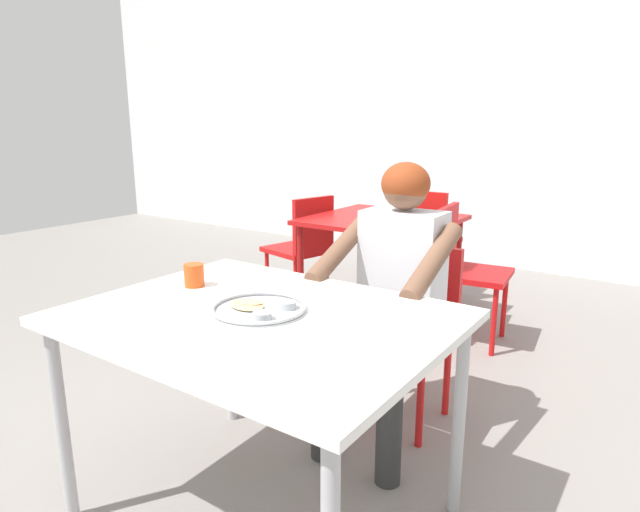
{
  "coord_description": "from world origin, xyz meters",
  "views": [
    {
      "loc": [
        1.05,
        -1.26,
        1.35
      ],
      "look_at": [
        0.02,
        0.24,
        0.91
      ],
      "focal_mm": 30.15,
      "sensor_mm": 36.0,
      "label": 1
    }
  ],
  "objects_px": {
    "diner_foreground": "(393,280)",
    "thali_tray": "(259,308)",
    "chair_foreground": "(412,319)",
    "table_background_red": "(382,229)",
    "chair_red_left": "(303,243)",
    "chair_red_far": "(427,235)",
    "drinking_cup": "(194,274)",
    "table_foreground": "(260,333)",
    "chair_red_right": "(463,263)"
  },
  "relations": [
    {
      "from": "chair_red_right",
      "to": "table_foreground",
      "type": "bearing_deg",
      "value": -89.4
    },
    {
      "from": "diner_foreground",
      "to": "table_background_red",
      "type": "relative_size",
      "value": 1.31
    },
    {
      "from": "chair_red_left",
      "to": "chair_red_far",
      "type": "relative_size",
      "value": 0.97
    },
    {
      "from": "chair_red_far",
      "to": "chair_foreground",
      "type": "bearing_deg",
      "value": -68.36
    },
    {
      "from": "table_background_red",
      "to": "thali_tray",
      "type": "bearing_deg",
      "value": -73.2
    },
    {
      "from": "chair_foreground",
      "to": "chair_red_far",
      "type": "distance_m",
      "value": 1.82
    },
    {
      "from": "thali_tray",
      "to": "diner_foreground",
      "type": "height_order",
      "value": "diner_foreground"
    },
    {
      "from": "chair_red_right",
      "to": "thali_tray",
      "type": "bearing_deg",
      "value": -89.78
    },
    {
      "from": "thali_tray",
      "to": "chair_red_far",
      "type": "xyz_separation_m",
      "value": [
        -0.54,
        2.61,
        -0.26
      ]
    },
    {
      "from": "chair_red_right",
      "to": "table_background_red",
      "type": "bearing_deg",
      "value": 179.03
    },
    {
      "from": "chair_red_far",
      "to": "drinking_cup",
      "type": "bearing_deg",
      "value": -86.48
    },
    {
      "from": "table_foreground",
      "to": "chair_red_left",
      "type": "distance_m",
      "value": 2.33
    },
    {
      "from": "table_background_red",
      "to": "chair_red_right",
      "type": "bearing_deg",
      "value": -0.97
    },
    {
      "from": "thali_tray",
      "to": "chair_red_left",
      "type": "distance_m",
      "value": 2.32
    },
    {
      "from": "drinking_cup",
      "to": "chair_red_right",
      "type": "distance_m",
      "value": 1.92
    },
    {
      "from": "diner_foreground",
      "to": "table_background_red",
      "type": "bearing_deg",
      "value": 119.99
    },
    {
      "from": "chair_foreground",
      "to": "table_background_red",
      "type": "height_order",
      "value": "chair_foreground"
    },
    {
      "from": "thali_tray",
      "to": "drinking_cup",
      "type": "distance_m",
      "value": 0.4
    },
    {
      "from": "table_background_red",
      "to": "chair_red_right",
      "type": "height_order",
      "value": "chair_red_right"
    },
    {
      "from": "chair_foreground",
      "to": "table_background_red",
      "type": "xyz_separation_m",
      "value": [
        -0.72,
        1.04,
        0.18
      ]
    },
    {
      "from": "diner_foreground",
      "to": "chair_red_far",
      "type": "relative_size",
      "value": 1.39
    },
    {
      "from": "chair_red_left",
      "to": "drinking_cup",
      "type": "bearing_deg",
      "value": -65.17
    },
    {
      "from": "table_foreground",
      "to": "diner_foreground",
      "type": "height_order",
      "value": "diner_foreground"
    },
    {
      "from": "thali_tray",
      "to": "chair_foreground",
      "type": "xyz_separation_m",
      "value": [
        0.13,
        0.91,
        -0.29
      ]
    },
    {
      "from": "chair_red_left",
      "to": "chair_red_right",
      "type": "distance_m",
      "value": 1.24
    },
    {
      "from": "chair_foreground",
      "to": "chair_red_far",
      "type": "xyz_separation_m",
      "value": [
        -0.67,
        1.69,
        0.03
      ]
    },
    {
      "from": "diner_foreground",
      "to": "chair_red_right",
      "type": "distance_m",
      "value": 1.27
    },
    {
      "from": "drinking_cup",
      "to": "chair_red_far",
      "type": "distance_m",
      "value": 2.55
    },
    {
      "from": "chair_foreground",
      "to": "chair_red_right",
      "type": "xyz_separation_m",
      "value": [
        -0.14,
        1.03,
        0.03
      ]
    },
    {
      "from": "table_background_red",
      "to": "chair_red_left",
      "type": "height_order",
      "value": "chair_red_left"
    },
    {
      "from": "table_foreground",
      "to": "thali_tray",
      "type": "height_order",
      "value": "thali_tray"
    },
    {
      "from": "chair_red_left",
      "to": "chair_red_far",
      "type": "xyz_separation_m",
      "value": [
        0.7,
        0.68,
        0.03
      ]
    },
    {
      "from": "thali_tray",
      "to": "diner_foreground",
      "type": "distance_m",
      "value": 0.71
    },
    {
      "from": "table_background_red",
      "to": "chair_red_left",
      "type": "bearing_deg",
      "value": -178.51
    },
    {
      "from": "table_foreground",
      "to": "chair_red_far",
      "type": "relative_size",
      "value": 1.4
    },
    {
      "from": "table_foreground",
      "to": "diner_foreground",
      "type": "bearing_deg",
      "value": 80.34
    },
    {
      "from": "chair_foreground",
      "to": "thali_tray",
      "type": "bearing_deg",
      "value": -98.09
    },
    {
      "from": "drinking_cup",
      "to": "chair_foreground",
      "type": "bearing_deg",
      "value": 58.29
    },
    {
      "from": "table_foreground",
      "to": "chair_red_far",
      "type": "distance_m",
      "value": 2.68
    },
    {
      "from": "table_background_red",
      "to": "chair_red_far",
      "type": "relative_size",
      "value": 1.07
    },
    {
      "from": "drinking_cup",
      "to": "chair_red_left",
      "type": "distance_m",
      "value": 2.07
    },
    {
      "from": "thali_tray",
      "to": "chair_red_right",
      "type": "bearing_deg",
      "value": 90.22
    },
    {
      "from": "drinking_cup",
      "to": "chair_red_left",
      "type": "xyz_separation_m",
      "value": [
        -0.86,
        1.86,
        -0.33
      ]
    },
    {
      "from": "chair_foreground",
      "to": "diner_foreground",
      "type": "distance_m",
      "value": 0.32
    },
    {
      "from": "diner_foreground",
      "to": "thali_tray",
      "type": "bearing_deg",
      "value": -100.84
    },
    {
      "from": "chair_red_right",
      "to": "chair_foreground",
      "type": "bearing_deg",
      "value": -82.39
    },
    {
      "from": "thali_tray",
      "to": "chair_red_right",
      "type": "relative_size",
      "value": 0.36
    },
    {
      "from": "table_foreground",
      "to": "chair_red_left",
      "type": "bearing_deg",
      "value": 122.93
    },
    {
      "from": "chair_red_far",
      "to": "table_foreground",
      "type": "bearing_deg",
      "value": -78.02
    },
    {
      "from": "diner_foreground",
      "to": "chair_red_right",
      "type": "height_order",
      "value": "diner_foreground"
    }
  ]
}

